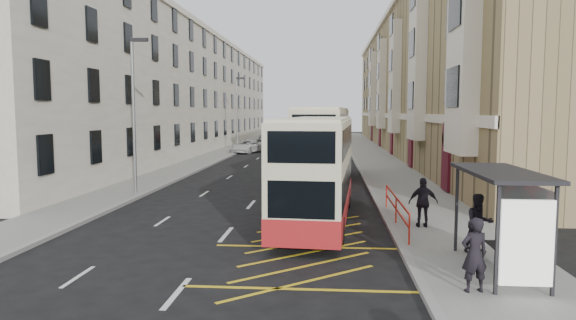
# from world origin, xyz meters

# --- Properties ---
(ground) EXTENTS (200.00, 200.00, 0.00)m
(ground) POSITION_xyz_m (0.00, 0.00, 0.00)
(ground) COLOR black
(ground) RESTS_ON ground
(pavement_right) EXTENTS (4.00, 120.00, 0.15)m
(pavement_right) POSITION_xyz_m (8.00, 30.00, 0.07)
(pavement_right) COLOR slate
(pavement_right) RESTS_ON ground
(pavement_left) EXTENTS (3.00, 120.00, 0.15)m
(pavement_left) POSITION_xyz_m (-7.50, 30.00, 0.07)
(pavement_left) COLOR slate
(pavement_left) RESTS_ON ground
(kerb_right) EXTENTS (0.25, 120.00, 0.15)m
(kerb_right) POSITION_xyz_m (6.00, 30.00, 0.07)
(kerb_right) COLOR gray
(kerb_right) RESTS_ON ground
(kerb_left) EXTENTS (0.25, 120.00, 0.15)m
(kerb_left) POSITION_xyz_m (-6.00, 30.00, 0.07)
(kerb_left) COLOR gray
(kerb_left) RESTS_ON ground
(road_markings) EXTENTS (10.00, 110.00, 0.01)m
(road_markings) POSITION_xyz_m (0.00, 45.00, 0.01)
(road_markings) COLOR silver
(road_markings) RESTS_ON ground
(terrace_right) EXTENTS (10.75, 79.00, 15.25)m
(terrace_right) POSITION_xyz_m (14.88, 45.38, 7.52)
(terrace_right) COLOR #978157
(terrace_right) RESTS_ON ground
(terrace_left) EXTENTS (9.18, 79.00, 13.25)m
(terrace_left) POSITION_xyz_m (-13.43, 45.50, 6.52)
(terrace_left) COLOR silver
(terrace_left) RESTS_ON ground
(bus_shelter) EXTENTS (1.65, 4.25, 2.70)m
(bus_shelter) POSITION_xyz_m (8.34, -0.39, 2.14)
(bus_shelter) COLOR black
(bus_shelter) RESTS_ON pavement_right
(guard_railing) EXTENTS (0.06, 6.56, 1.01)m
(guard_railing) POSITION_xyz_m (6.25, 5.75, 0.86)
(guard_railing) COLOR red
(guard_railing) RESTS_ON pavement_right
(street_lamp_near) EXTENTS (0.93, 0.18, 8.00)m
(street_lamp_near) POSITION_xyz_m (-6.35, 12.00, 4.64)
(street_lamp_near) COLOR gray
(street_lamp_near) RESTS_ON pavement_left
(street_lamp_far) EXTENTS (0.93, 0.18, 8.00)m
(street_lamp_far) POSITION_xyz_m (-6.35, 42.00, 4.64)
(street_lamp_far) COLOR gray
(street_lamp_far) RESTS_ON pavement_left
(double_decker_front) EXTENTS (3.12, 10.59, 4.17)m
(double_decker_front) POSITION_xyz_m (3.22, 6.30, 2.12)
(double_decker_front) COLOR beige
(double_decker_front) RESTS_ON ground
(double_decker_rear) EXTENTS (3.53, 11.79, 4.64)m
(double_decker_rear) POSITION_xyz_m (3.33, 17.91, 2.36)
(double_decker_rear) COLOR beige
(double_decker_rear) RESTS_ON ground
(pedestrian_near) EXTENTS (0.73, 0.56, 1.79)m
(pedestrian_near) POSITION_xyz_m (7.10, -1.75, 1.05)
(pedestrian_near) COLOR black
(pedestrian_near) RESTS_ON pavement_right
(pedestrian_mid) EXTENTS (0.95, 0.78, 1.79)m
(pedestrian_mid) POSITION_xyz_m (8.20, 1.77, 1.04)
(pedestrian_mid) COLOR black
(pedestrian_mid) RESTS_ON pavement_right
(pedestrian_far) EXTENTS (1.09, 0.47, 1.83)m
(pedestrian_far) POSITION_xyz_m (7.15, 5.14, 1.07)
(pedestrian_far) COLOR black
(pedestrian_far) RESTS_ON pavement_right
(white_van) EXTENTS (3.70, 5.46, 1.39)m
(white_van) POSITION_xyz_m (-5.09, 40.51, 0.69)
(white_van) COLOR silver
(white_van) RESTS_ON ground
(car_silver) EXTENTS (2.09, 4.43, 1.47)m
(car_silver) POSITION_xyz_m (-4.95, 54.82, 0.73)
(car_silver) COLOR #999BA1
(car_silver) RESTS_ON ground
(car_dark) EXTENTS (2.77, 4.41, 1.37)m
(car_dark) POSITION_xyz_m (-5.20, 67.28, 0.69)
(car_dark) COLOR black
(car_dark) RESTS_ON ground
(car_red) EXTENTS (3.60, 5.35, 1.44)m
(car_red) POSITION_xyz_m (3.21, 59.29, 0.72)
(car_red) COLOR #97090C
(car_red) RESTS_ON ground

